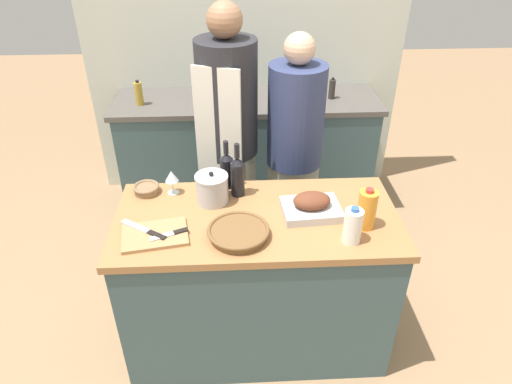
# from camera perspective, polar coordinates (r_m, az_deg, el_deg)

# --- Properties ---
(ground_plane) EXTENTS (12.00, 12.00, 0.00)m
(ground_plane) POSITION_cam_1_polar(r_m,az_deg,el_deg) (2.92, 0.11, -17.26)
(ground_plane) COLOR #9E7A56
(kitchen_island) EXTENTS (1.44, 0.69, 0.89)m
(kitchen_island) POSITION_cam_1_polar(r_m,az_deg,el_deg) (2.60, 0.12, -10.98)
(kitchen_island) COLOR #3D565B
(kitchen_island) RESTS_ON ground_plane
(back_counter) EXTENTS (2.05, 0.60, 0.93)m
(back_counter) POSITION_cam_1_polar(r_m,az_deg,el_deg) (3.78, -1.07, 4.97)
(back_counter) COLOR #3D565B
(back_counter) RESTS_ON ground_plane
(back_wall) EXTENTS (2.55, 0.10, 2.55)m
(back_wall) POSITION_cam_1_polar(r_m,az_deg,el_deg) (3.81, -1.40, 18.26)
(back_wall) COLOR silver
(back_wall) RESTS_ON ground_plane
(roasting_pan) EXTENTS (0.31, 0.25, 0.12)m
(roasting_pan) POSITION_cam_1_polar(r_m,az_deg,el_deg) (2.32, 6.94, -1.73)
(roasting_pan) COLOR #BCBCC1
(roasting_pan) RESTS_ON kitchen_island
(wicker_basket) EXTENTS (0.30, 0.30, 0.05)m
(wicker_basket) POSITION_cam_1_polar(r_m,az_deg,el_deg) (2.17, -2.21, -5.02)
(wicker_basket) COLOR brown
(wicker_basket) RESTS_ON kitchen_island
(cutting_board) EXTENTS (0.34, 0.26, 0.02)m
(cutting_board) POSITION_cam_1_polar(r_m,az_deg,el_deg) (2.23, -12.53, -5.26)
(cutting_board) COLOR #AD7F51
(cutting_board) RESTS_ON kitchen_island
(stock_pot) EXTENTS (0.17, 0.17, 0.18)m
(stock_pot) POSITION_cam_1_polar(r_m,az_deg,el_deg) (2.39, -5.52, 0.44)
(stock_pot) COLOR #B7B7BC
(stock_pot) RESTS_ON kitchen_island
(mixing_bowl) EXTENTS (0.14, 0.14, 0.05)m
(mixing_bowl) POSITION_cam_1_polar(r_m,az_deg,el_deg) (2.55, -13.55, 0.40)
(mixing_bowl) COLOR #846647
(mixing_bowl) RESTS_ON kitchen_island
(juice_jug) EXTENTS (0.09, 0.09, 0.22)m
(juice_jug) POSITION_cam_1_polar(r_m,az_deg,el_deg) (2.25, 13.68, -2.11)
(juice_jug) COLOR orange
(juice_jug) RESTS_ON kitchen_island
(milk_jug) EXTENTS (0.09, 0.09, 0.19)m
(milk_jug) POSITION_cam_1_polar(r_m,az_deg,el_deg) (2.15, 11.99, -4.17)
(milk_jug) COLOR white
(milk_jug) RESTS_ON kitchen_island
(wine_bottle_green) EXTENTS (0.07, 0.07, 0.28)m
(wine_bottle_green) POSITION_cam_1_polar(r_m,az_deg,el_deg) (2.49, -3.68, 2.85)
(wine_bottle_green) COLOR black
(wine_bottle_green) RESTS_ON kitchen_island
(wine_bottle_dark) EXTENTS (0.07, 0.07, 0.31)m
(wine_bottle_dark) POSITION_cam_1_polar(r_m,az_deg,el_deg) (2.42, -2.33, 2.12)
(wine_bottle_dark) COLOR black
(wine_bottle_dark) RESTS_ON kitchen_island
(wine_glass_left) EXTENTS (0.07, 0.07, 0.14)m
(wine_glass_left) POSITION_cam_1_polar(r_m,az_deg,el_deg) (2.48, -10.51, 1.86)
(wine_glass_left) COLOR silver
(wine_glass_left) RESTS_ON kitchen_island
(knife_chef) EXTENTS (0.24, 0.18, 0.01)m
(knife_chef) POSITION_cam_1_polar(r_m,az_deg,el_deg) (2.25, -13.70, -4.64)
(knife_chef) COLOR #B7B7BC
(knife_chef) RESTS_ON cutting_board
(knife_paring) EXTENTS (0.18, 0.10, 0.01)m
(knife_paring) POSITION_cam_1_polar(r_m,az_deg,el_deg) (2.20, -10.63, -5.17)
(knife_paring) COLOR #B7B7BC
(knife_paring) RESTS_ON cutting_board
(stand_mixer) EXTENTS (0.18, 0.14, 0.35)m
(stand_mixer) POSITION_cam_1_polar(r_m,az_deg,el_deg) (3.47, -5.17, 13.21)
(stand_mixer) COLOR #333842
(stand_mixer) RESTS_ON back_counter
(condiment_bottle_tall) EXTENTS (0.06, 0.06, 0.19)m
(condiment_bottle_tall) POSITION_cam_1_polar(r_m,az_deg,el_deg) (3.56, -14.44, 11.83)
(condiment_bottle_tall) COLOR #B28E2D
(condiment_bottle_tall) RESTS_ON back_counter
(condiment_bottle_short) EXTENTS (0.05, 0.05, 0.17)m
(condiment_bottle_short) POSITION_cam_1_polar(r_m,az_deg,el_deg) (3.62, 9.48, 12.59)
(condiment_bottle_short) COLOR #332D28
(condiment_bottle_short) RESTS_ON back_counter
(condiment_bottle_extra) EXTENTS (0.07, 0.07, 0.21)m
(condiment_bottle_extra) POSITION_cam_1_polar(r_m,az_deg,el_deg) (3.43, 4.71, 12.15)
(condiment_bottle_extra) COLOR #234C28
(condiment_bottle_extra) RESTS_ON back_counter
(person_cook_aproned) EXTENTS (0.38, 0.41, 1.78)m
(person_cook_aproned) POSITION_cam_1_polar(r_m,az_deg,el_deg) (2.92, -3.48, 7.34)
(person_cook_aproned) COLOR beige
(person_cook_aproned) RESTS_ON ground_plane
(person_cook_guest) EXTENTS (0.36, 0.36, 1.61)m
(person_cook_guest) POSITION_cam_1_polar(r_m,az_deg,el_deg) (2.97, 4.83, 5.66)
(person_cook_guest) COLOR beige
(person_cook_guest) RESTS_ON ground_plane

